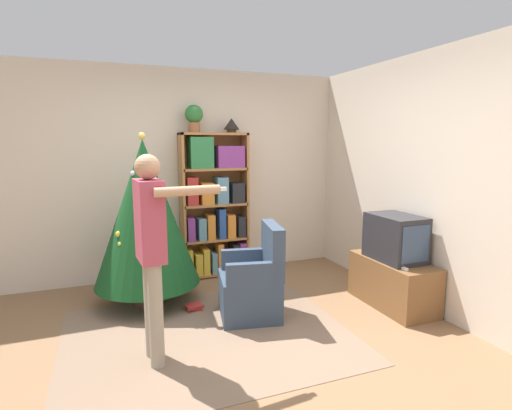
# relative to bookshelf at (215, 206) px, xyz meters

# --- Properties ---
(ground_plane) EXTENTS (14.00, 14.00, 0.00)m
(ground_plane) POSITION_rel_bookshelf_xyz_m (-0.30, -1.91, -0.90)
(ground_plane) COLOR #846042
(wall_back) EXTENTS (8.00, 0.10, 2.60)m
(wall_back) POSITION_rel_bookshelf_xyz_m (-0.30, 0.22, 0.40)
(wall_back) COLOR beige
(wall_back) RESTS_ON ground_plane
(wall_right) EXTENTS (0.10, 8.00, 2.60)m
(wall_right) POSITION_rel_bookshelf_xyz_m (1.77, -1.91, 0.40)
(wall_right) COLOR beige
(wall_right) RESTS_ON ground_plane
(area_rug) EXTENTS (2.46, 1.98, 0.01)m
(area_rug) POSITION_rel_bookshelf_xyz_m (-0.51, -1.58, -0.90)
(area_rug) COLOR #7F6651
(area_rug) RESTS_ON ground_plane
(bookshelf) EXTENTS (0.84, 0.29, 1.82)m
(bookshelf) POSITION_rel_bookshelf_xyz_m (0.00, 0.00, 0.00)
(bookshelf) COLOR #A8703D
(bookshelf) RESTS_ON ground_plane
(tv_stand) EXTENTS (0.45, 0.95, 0.50)m
(tv_stand) POSITION_rel_bookshelf_xyz_m (1.47, -1.62, -0.65)
(tv_stand) COLOR brown
(tv_stand) RESTS_ON ground_plane
(television) EXTENTS (0.40, 0.58, 0.47)m
(television) POSITION_rel_bookshelf_xyz_m (1.47, -1.62, -0.17)
(television) COLOR #28282D
(television) RESTS_ON tv_stand
(game_remote) EXTENTS (0.04, 0.12, 0.02)m
(game_remote) POSITION_rel_bookshelf_xyz_m (1.34, -1.91, -0.39)
(game_remote) COLOR white
(game_remote) RESTS_ON tv_stand
(christmas_tree) EXTENTS (1.09, 1.09, 1.80)m
(christmas_tree) POSITION_rel_bookshelf_xyz_m (-0.91, -0.62, 0.07)
(christmas_tree) COLOR #4C3323
(christmas_tree) RESTS_ON ground_plane
(armchair) EXTENTS (0.67, 0.66, 0.92)m
(armchair) POSITION_rel_bookshelf_xyz_m (0.02, -1.34, -0.58)
(armchair) COLOR #334256
(armchair) RESTS_ON ground_plane
(standing_person) EXTENTS (0.65, 0.47, 1.62)m
(standing_person) POSITION_rel_bookshelf_xyz_m (-0.98, -1.83, 0.06)
(standing_person) COLOR #9E937F
(standing_person) RESTS_ON ground_plane
(potted_plant) EXTENTS (0.22, 0.22, 0.33)m
(potted_plant) POSITION_rel_bookshelf_xyz_m (-0.24, 0.01, 1.11)
(potted_plant) COLOR #935B38
(potted_plant) RESTS_ON bookshelf
(table_lamp) EXTENTS (0.20, 0.20, 0.18)m
(table_lamp) POSITION_rel_bookshelf_xyz_m (0.23, 0.01, 1.02)
(table_lamp) COLOR #473828
(table_lamp) RESTS_ON bookshelf
(book_pile_near_tree) EXTENTS (0.18, 0.16, 0.06)m
(book_pile_near_tree) POSITION_rel_bookshelf_xyz_m (-0.50, -0.99, -0.87)
(book_pile_near_tree) COLOR #B22D28
(book_pile_near_tree) RESTS_ON ground_plane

